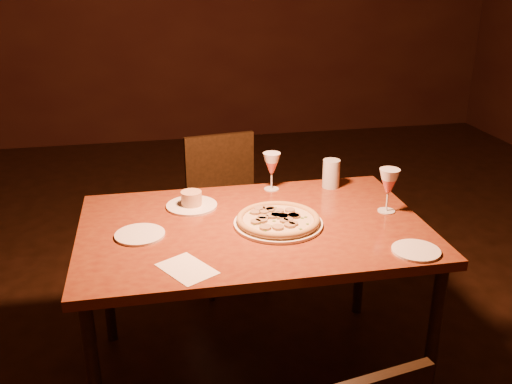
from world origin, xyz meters
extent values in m
plane|color=black|center=(0.00, 0.00, 0.00)|extent=(7.00, 7.00, 0.00)
cube|color=brown|center=(-0.24, -0.26, 0.71)|extent=(1.38, 0.89, 0.04)
cylinder|color=black|center=(-0.87, 0.13, 0.35)|extent=(0.05, 0.05, 0.69)
cylinder|color=black|center=(0.38, -0.64, 0.35)|extent=(0.05, 0.05, 0.69)
cylinder|color=black|center=(0.39, 0.12, 0.35)|extent=(0.05, 0.05, 0.69)
cube|color=black|center=(-0.21, 0.56, 0.43)|extent=(0.45, 0.45, 0.04)
cube|color=black|center=(-0.24, 0.74, 0.63)|extent=(0.40, 0.08, 0.38)
cylinder|color=black|center=(-0.35, 0.38, 0.20)|extent=(0.03, 0.03, 0.41)
cylinder|color=black|center=(-0.39, 0.70, 0.20)|extent=(0.03, 0.03, 0.41)
cylinder|color=black|center=(-0.03, 0.42, 0.20)|extent=(0.03, 0.03, 0.41)
cylinder|color=black|center=(-0.07, 0.74, 0.20)|extent=(0.03, 0.03, 0.41)
cylinder|color=white|center=(-0.15, -0.28, 0.74)|extent=(0.35, 0.35, 0.01)
cylinder|color=#CDB88D|center=(-0.15, -0.28, 0.75)|extent=(0.32, 0.32, 0.01)
torus|color=tan|center=(-0.15, -0.28, 0.76)|extent=(0.33, 0.33, 0.03)
cylinder|color=white|center=(-0.47, -0.03, 0.74)|extent=(0.22, 0.22, 0.01)
cylinder|color=tan|center=(-0.47, -0.03, 0.77)|extent=(0.09, 0.09, 0.06)
cylinder|color=#B5C0C6|center=(0.19, 0.08, 0.80)|extent=(0.08, 0.08, 0.13)
cylinder|color=white|center=(-0.69, -0.27, 0.74)|extent=(0.19, 0.19, 0.01)
cylinder|color=white|center=(0.29, -0.60, 0.74)|extent=(0.17, 0.17, 0.01)
cube|color=white|center=(-0.53, -0.56, 0.73)|extent=(0.22, 0.24, 0.00)
sphere|color=#F97D45|center=(-0.24, -0.26, 1.55)|extent=(0.12, 0.12, 0.12)
camera|label=1|loc=(-0.64, -2.28, 1.70)|focal=40.00mm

